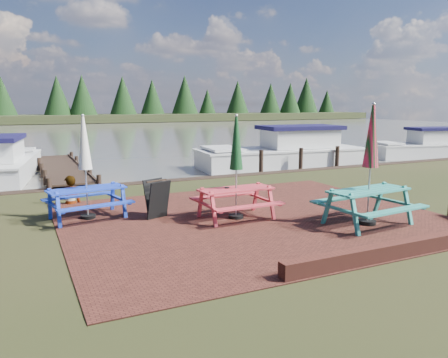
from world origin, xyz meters
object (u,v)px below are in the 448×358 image
picnic_table_blue (86,183)px  person (69,176)px  picnic_table_red (236,183)px  boat_jetty (1,165)px  chalkboard (157,199)px  picnic_table_teal (369,184)px  boat_near (285,154)px  boat_far (424,148)px  jetty (62,168)px

picnic_table_blue → person: 1.87m
picnic_table_red → boat_jetty: 11.53m
picnic_table_blue → chalkboard: size_ratio=2.66×
picnic_table_red → picnic_table_teal: bearing=-36.9°
chalkboard → boat_jetty: (-3.67, 9.28, -0.11)m
picnic_table_blue → boat_near: 11.91m
person → boat_near: bearing=-159.5°
boat_jetty → boat_far: 21.42m
picnic_table_teal → chalkboard: size_ratio=2.95×
picnic_table_teal → chalkboard: picnic_table_teal is taller
chalkboard → boat_jetty: bearing=90.6°
jetty → boat_jetty: (-2.29, 0.05, 0.27)m
jetty → boat_near: boat_near is taller
picnic_table_teal → person: (-6.01, 5.21, -0.17)m
picnic_table_red → person: size_ratio=1.57×
picnic_table_red → chalkboard: bearing=151.0°
chalkboard → boat_far: boat_far is taller
picnic_table_blue → boat_far: 20.25m
jetty → picnic_table_red: bearing=-73.0°
jetty → person: bearing=-93.4°
boat_near → picnic_table_red: bearing=146.0°
jetty → picnic_table_teal: bearing=-64.8°
picnic_table_blue → boat_far: (19.20, 6.41, -0.53)m
jetty → boat_near: 10.01m
chalkboard → boat_jetty: 9.98m
boat_jetty → boat_far: (21.30, -2.22, -0.03)m
boat_near → person: 11.19m
picnic_table_teal → boat_far: 16.59m
picnic_table_blue → boat_near: (9.98, 6.48, -0.44)m
picnic_table_teal → boat_far: picnic_table_teal is taller
picnic_table_teal → boat_far: (13.40, 9.76, -0.62)m
picnic_table_teal → boat_jetty: (-7.91, 11.98, -0.59)m
picnic_table_teal → boat_near: (4.17, 9.84, -0.53)m
picnic_table_teal → jetty: (-5.61, 11.93, -0.86)m
boat_jetty → boat_far: boat_jetty is taller
picnic_table_teal → jetty: picnic_table_teal is taller
picnic_table_teal → picnic_table_red: (-2.52, 1.80, -0.09)m
boat_near → boat_far: size_ratio=1.32×
picnic_table_blue → chalkboard: 1.74m
jetty → person: (-0.40, -6.72, 0.69)m
picnic_table_red → boat_near: size_ratio=0.31×
picnic_table_teal → boat_near: size_ratio=0.34×
picnic_table_teal → boat_far: bearing=31.0°
chalkboard → boat_far: (17.64, 7.06, -0.13)m
boat_jetty → jetty: bearing=7.6°
person → picnic_table_teal: bearing=135.2°
jetty → boat_jetty: size_ratio=1.30×
picnic_table_teal → boat_far: size_ratio=0.45×
picnic_table_red → boat_near: 10.47m
person → picnic_table_red: bearing=131.7°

